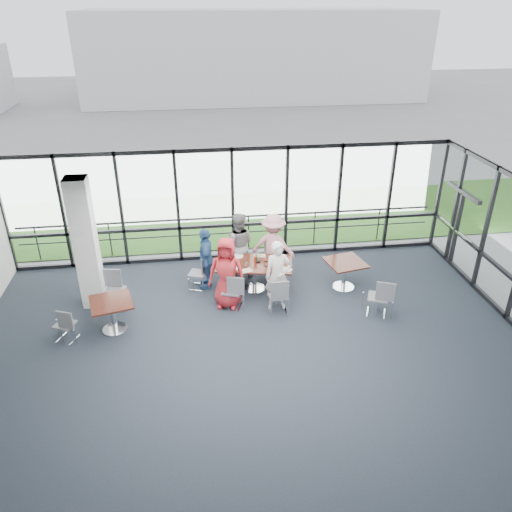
{
  "coord_description": "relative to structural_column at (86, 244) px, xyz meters",
  "views": [
    {
      "loc": [
        -1.1,
        -7.79,
        6.64
      ],
      "look_at": [
        0.35,
        2.83,
        1.1
      ],
      "focal_mm": 35.0,
      "sensor_mm": 36.0,
      "label": 1
    }
  ],
  "objects": [
    {
      "name": "curtain_wall_back",
      "position": [
        3.6,
        2.0,
        0.0
      ],
      "size": [
        12.0,
        0.1,
        3.2
      ],
      "primitive_type": "cube",
      "color": "white",
      "rests_on": "ground"
    },
    {
      "name": "plate_fl",
      "position": [
        3.58,
        0.54,
        -0.84
      ],
      "size": [
        0.28,
        0.28,
        0.01
      ],
      "primitive_type": "cylinder",
      "color": "white",
      "rests_on": "main_table"
    },
    {
      "name": "plate_end",
      "position": [
        3.22,
        0.31,
        -0.84
      ],
      "size": [
        0.25,
        0.25,
        0.01
      ],
      "primitive_type": "cylinder",
      "color": "white",
      "rests_on": "main_table"
    },
    {
      "name": "structural_column",
      "position": [
        0.0,
        0.0,
        0.0
      ],
      "size": [
        0.5,
        0.5,
        3.2
      ],
      "primitive_type": "cube",
      "color": "white",
      "rests_on": "ground"
    },
    {
      "name": "chair_main_end",
      "position": [
        2.52,
        0.38,
        -1.18
      ],
      "size": [
        0.53,
        0.53,
        0.84
      ],
      "primitive_type": null,
      "rotation": [
        0.0,
        0.0,
        -1.91
      ],
      "color": "slate",
      "rests_on": "ground"
    },
    {
      "name": "green_bottle",
      "position": [
        4.01,
        0.22,
        -0.75
      ],
      "size": [
        0.05,
        0.05,
        0.2
      ],
      "primitive_type": "cylinder",
      "color": "#146A2A",
      "rests_on": "main_table"
    },
    {
      "name": "plate_nr",
      "position": [
        4.49,
        -0.29,
        -0.84
      ],
      "size": [
        0.26,
        0.26,
        0.01
      ],
      "primitive_type": "cylinder",
      "color": "white",
      "rests_on": "main_table"
    },
    {
      "name": "chair_main_nr",
      "position": [
        4.37,
        -0.98,
        -1.15
      ],
      "size": [
        0.45,
        0.45,
        0.91
      ],
      "primitive_type": null,
      "rotation": [
        0.0,
        0.0,
        0.01
      ],
      "color": "slate",
      "rests_on": "ground"
    },
    {
      "name": "apron",
      "position": [
        3.6,
        7.0,
        -1.62
      ],
      "size": [
        80.0,
        70.0,
        0.02
      ],
      "primitive_type": "cube",
      "color": "slate",
      "rests_on": "ground"
    },
    {
      "name": "plate_fr",
      "position": [
        4.48,
        0.35,
        -0.84
      ],
      "size": [
        0.27,
        0.27,
        0.01
      ],
      "primitive_type": "cylinder",
      "color": "white",
      "rests_on": "main_table"
    },
    {
      "name": "exit_door",
      "position": [
        9.6,
        0.75,
        -0.55
      ],
      "size": [
        0.12,
        1.6,
        2.1
      ],
      "primitive_type": "cube",
      "color": "black",
      "rests_on": "ground"
    },
    {
      "name": "chair_spare_la",
      "position": [
        -0.39,
        -1.45,
        -1.2
      ],
      "size": [
        0.51,
        0.51,
        0.79
      ],
      "primitive_type": null,
      "rotation": [
        0.0,
        0.0,
        -0.41
      ],
      "color": "slate",
      "rests_on": "ground"
    },
    {
      "name": "ketchup_bottle",
      "position": [
        3.97,
        0.15,
        -0.76
      ],
      "size": [
        0.06,
        0.06,
        0.18
      ],
      "primitive_type": "cylinder",
      "color": "maroon",
      "rests_on": "main_table"
    },
    {
      "name": "chair_main_fr",
      "position": [
        4.55,
        0.9,
        -1.16
      ],
      "size": [
        0.43,
        0.43,
        0.87
      ],
      "primitive_type": null,
      "rotation": [
        0.0,
        0.0,
        3.15
      ],
      "color": "slate",
      "rests_on": "ground"
    },
    {
      "name": "menu_b",
      "position": [
        4.66,
        -0.3,
        -0.85
      ],
      "size": [
        0.36,
        0.35,
        0.0
      ],
      "primitive_type": "cube",
      "rotation": [
        0.0,
        0.0,
        -0.76
      ],
      "color": "silver",
      "rests_on": "main_table"
    },
    {
      "name": "floor",
      "position": [
        3.6,
        -3.0,
        -1.61
      ],
      "size": [
        12.0,
        10.0,
        0.02
      ],
      "primitive_type": "cube",
      "color": "#1F2932",
      "rests_on": "ground"
    },
    {
      "name": "grass_strip",
      "position": [
        3.6,
        5.0,
        -1.59
      ],
      "size": [
        80.0,
        5.0,
        0.01
      ],
      "primitive_type": "cube",
      "color": "#1D5118",
      "rests_on": "ground"
    },
    {
      "name": "guard_rail",
      "position": [
        3.6,
        2.6,
        -1.1
      ],
      "size": [
        12.0,
        0.06,
        0.06
      ],
      "primitive_type": "cylinder",
      "rotation": [
        0.0,
        1.57,
        0.0
      ],
      "color": "#2D2D33",
      "rests_on": "ground"
    },
    {
      "name": "ceiling",
      "position": [
        3.6,
        -3.0,
        1.6
      ],
      "size": [
        12.0,
        10.0,
        0.04
      ],
      "primitive_type": "cube",
      "color": "white",
      "rests_on": "ground"
    },
    {
      "name": "tumbler_b",
      "position": [
        4.21,
        -0.07,
        -0.78
      ],
      "size": [
        0.07,
        0.07,
        0.14
      ],
      "primitive_type": "cylinder",
      "color": "white",
      "rests_on": "main_table"
    },
    {
      "name": "diner_near_left",
      "position": [
        3.2,
        -0.54,
        -0.71
      ],
      "size": [
        1.0,
        0.79,
        1.79
      ],
      "primitive_type": "imported",
      "rotation": [
        0.0,
        0.0,
        -0.29
      ],
      "color": "#B6242B",
      "rests_on": "ground"
    },
    {
      "name": "tumbler_c",
      "position": [
        4.1,
        0.4,
        -0.77
      ],
      "size": [
        0.08,
        0.08,
        0.15
      ],
      "primitive_type": "cylinder",
      "color": "white",
      "rests_on": "main_table"
    },
    {
      "name": "diner_far_right",
      "position": [
        4.53,
        0.77,
        -0.72
      ],
      "size": [
        1.28,
        0.99,
        1.76
      ],
      "primitive_type": "imported",
      "rotation": [
        0.0,
        0.0,
        2.74
      ],
      "color": "#D18691",
      "rests_on": "ground"
    },
    {
      "name": "hangar_main",
      "position": [
        7.6,
        29.0,
        1.4
      ],
      "size": [
        24.0,
        10.0,
        6.0
      ],
      "primitive_type": "cube",
      "color": "silver",
      "rests_on": "ground"
    },
    {
      "name": "tumbler_d",
      "position": [
        3.3,
        0.16,
        -0.78
      ],
      "size": [
        0.07,
        0.07,
        0.13
      ],
      "primitive_type": "cylinder",
      "color": "white",
      "rests_on": "main_table"
    },
    {
      "name": "diner_near_right",
      "position": [
        4.39,
        -0.79,
        -0.74
      ],
      "size": [
        0.65,
        0.48,
        1.73
      ],
      "primitive_type": "imported",
      "rotation": [
        0.0,
        0.0,
        0.04
      ],
      "color": "silver",
      "rests_on": "ground"
    },
    {
      "name": "chair_spare_lb",
      "position": [
        0.54,
        -0.28,
        -1.14
      ],
      "size": [
        0.53,
        0.53,
        0.92
      ],
      "primitive_type": null,
      "rotation": [
        0.0,
        0.0,
        2.94
      ],
      "color": "slate",
      "rests_on": "ground"
    },
    {
      "name": "side_table_left",
      "position": [
        0.6,
        -1.22,
        -0.96
      ],
      "size": [
        1.07,
        1.07,
        0.75
      ],
      "rotation": [
        0.0,
        0.0,
        0.24
      ],
      "color": "#3C1C0F",
      "rests_on": "ground"
    },
    {
      "name": "tumbler_a",
      "position": [
        3.72,
        -0.06,
        -0.77
      ],
      "size": [
        0.08,
        0.08,
        0.15
      ],
      "primitive_type": "cylinder",
      "color": "white",
      "rests_on": "main_table"
    },
    {
      "name": "main_table",
      "position": [
        3.95,
        0.13,
        -0.98
      ],
      "size": [
        2.05,
        1.39,
        0.75
      ],
      "rotation": [
        0.0,
        0.0,
        -0.2
      ],
      "color": "#3C1C0F",
      "rests_on": "ground"
    },
    {
      "name": "chair_main_fl",
      "position": [
        3.65,
        1.18,
        -1.11
      ],
      "size": [
        0.5,
        0.5,
        0.98
      ],
      "primitive_type": null,
      "rotation": [
        0.0,
        0.0,
        3.18
      ],
      "color": "slate",
      "rests_on": "ground"
    },
    {
      "name": "menu_a",
      "position": [
        3.69,
        -0.24,
        -0.85
      ],
      "size": [
        0.36,
        0.3,
        0.0
      ],
      "primitive_type": "cube",
      "rotation": [
        0.0,
        0.0,
        0.3
      ],
      "color": "silver",
      "rests_on": "main_table"
    },
    {
      "name": "plate_nl",
      "position": [
        3.4,
        -0.07,
        -0.84
      ],
      "size": [
        0.25,
        0.25,
        0.01
      ],
      "primitive_type": "cylinder",
      "color": "white",
      "rests_on": "main_table"
    },
    {
      "name": "chair_main_nl",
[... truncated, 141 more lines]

